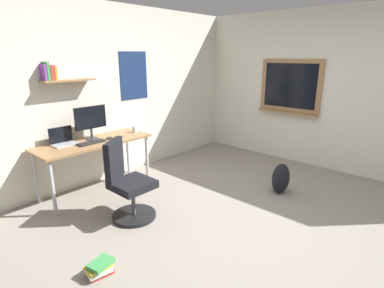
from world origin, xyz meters
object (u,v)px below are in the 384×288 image
object	(u,v)px
desk	(94,146)
keyboard	(91,143)
coffee_mug	(135,129)
monitor_primary	(91,120)
backpack	(281,178)
computer_mouse	(109,138)
book_stack_on_floor	(100,268)
laptop	(63,141)
office_chair	(127,185)

from	to	relation	value
desk	keyboard	bearing A→B (deg)	-136.09
keyboard	coffee_mug	size ratio (longest dim) A/B	4.02
monitor_primary	backpack	distance (m)	2.75
keyboard	computer_mouse	distance (m)	0.28
book_stack_on_floor	keyboard	bearing A→B (deg)	60.07
laptop	monitor_primary	world-z (taller)	monitor_primary
desk	monitor_primary	bearing A→B (deg)	67.99
desk	laptop	distance (m)	0.40
keyboard	computer_mouse	xyz separation A→B (m)	(0.28, -0.00, 0.01)
laptop	coffee_mug	size ratio (longest dim) A/B	3.37
computer_mouse	coffee_mug	size ratio (longest dim) A/B	1.13
laptop	book_stack_on_floor	distance (m)	1.93
backpack	desk	bearing A→B (deg)	130.69
book_stack_on_floor	backpack	bearing A→B (deg)	-8.99
keyboard	backpack	bearing A→B (deg)	-46.91
monitor_primary	computer_mouse	size ratio (longest dim) A/B	4.46
office_chair	backpack	bearing A→B (deg)	-29.50
office_chair	backpack	size ratio (longest dim) A/B	2.23
office_chair	computer_mouse	size ratio (longest dim) A/B	9.13
computer_mouse	keyboard	bearing A→B (deg)	180.00
backpack	book_stack_on_floor	world-z (taller)	backpack
monitor_primary	backpack	bearing A→B (deg)	-51.32
monitor_primary	backpack	xyz separation A→B (m)	(1.65, -2.06, -0.79)
desk	monitor_primary	xyz separation A→B (m)	(0.04, 0.10, 0.34)
office_chair	keyboard	bearing A→B (deg)	85.38
laptop	keyboard	size ratio (longest dim) A/B	0.84
book_stack_on_floor	computer_mouse	bearing A→B (deg)	52.56
monitor_primary	book_stack_on_floor	xyz separation A→B (m)	(-0.97, -1.65, -0.94)
computer_mouse	book_stack_on_floor	world-z (taller)	computer_mouse
computer_mouse	desk	bearing A→B (deg)	159.64
laptop	monitor_primary	xyz separation A→B (m)	(0.39, -0.05, 0.22)
keyboard	desk	bearing A→B (deg)	43.91
coffee_mug	book_stack_on_floor	bearing A→B (deg)	-136.49
computer_mouse	monitor_primary	bearing A→B (deg)	133.60
keyboard	computer_mouse	bearing A→B (deg)	-0.00
office_chair	computer_mouse	bearing A→B (deg)	67.69
office_chair	coffee_mug	bearing A→B (deg)	47.47
laptop	monitor_primary	size ratio (longest dim) A/B	0.67
desk	computer_mouse	size ratio (longest dim) A/B	14.98
backpack	keyboard	bearing A→B (deg)	133.09
desk	office_chair	world-z (taller)	office_chair
coffee_mug	backpack	xyz separation A→B (m)	(1.01, -1.94, -0.57)
office_chair	desk	bearing A→B (deg)	80.99
computer_mouse	book_stack_on_floor	size ratio (longest dim) A/B	0.41
monitor_primary	keyboard	size ratio (longest dim) A/B	1.25
desk	keyboard	distance (m)	0.14
desk	backpack	bearing A→B (deg)	-49.31
backpack	book_stack_on_floor	distance (m)	2.65
office_chair	computer_mouse	xyz separation A→B (m)	(0.35, 0.85, 0.35)
computer_mouse	backpack	distance (m)	2.46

